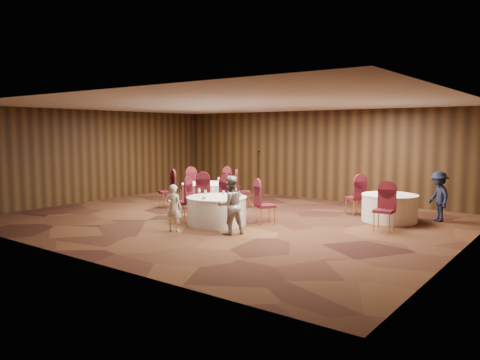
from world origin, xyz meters
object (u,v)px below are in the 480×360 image
Objects in this scene: table_left at (207,194)px; woman_a at (174,208)px; mic_stand at (258,183)px; table_main at (217,210)px; table_right at (389,208)px; man_c at (439,196)px; woman_b at (230,205)px.

woman_a reaches higher than table_left.
mic_stand reaches higher than table_left.
mic_stand is (0.16, 2.78, 0.14)m from table_left.
mic_stand is at bearing -86.30° from woman_a.
table_main is 0.92× the size of mic_stand.
woman_a is at bearing -102.58° from table_main.
table_right is 5.95m from mic_stand.
mic_stand reaches higher than table_main.
table_main is 5.48m from mic_stand.
table_left is at bearing -170.61° from table_right.
table_main is 6.06m from man_c.
table_main is 1.35m from woman_a.
mic_stand is 6.82m from man_c.
man_c is (3.55, 4.68, -0.01)m from woman_b.
mic_stand is (-5.66, 1.82, 0.14)m from table_right.
woman_b is (3.35, -2.97, 0.33)m from table_left.
mic_stand is at bearing 86.80° from table_left.
man_c is at bearing 35.08° from table_right.
table_main is 0.97× the size of table_left.
man_c is (6.74, -1.07, 0.18)m from mic_stand.
table_left is 5.89m from table_right.
table_main is at bearing -66.71° from mic_stand.
man_c is (4.57, 3.96, 0.32)m from table_main.
man_c is at bearing -8.99° from mic_stand.
man_c is at bearing 14.00° from table_left.
man_c is at bearing 171.09° from woman_b.
table_right is at bearing 9.39° from table_left.
table_main and table_right have the same top height.
table_right is 0.87× the size of mic_stand.
table_right is (3.49, 3.21, 0.00)m from table_main.
mic_stand is (-2.16, 5.03, 0.14)m from table_main.
woman_a is (1.87, -6.33, 0.07)m from mic_stand.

